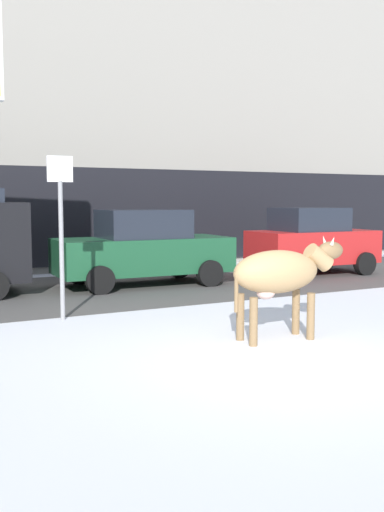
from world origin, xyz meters
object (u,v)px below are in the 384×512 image
object	(u,v)px
cow_tan	(280,273)
car_red_hatchback	(312,241)
car_darkgreen_sedan	(143,248)
street_sign	(61,224)

from	to	relation	value
cow_tan	car_red_hatchback	distance (m)	8.03
car_red_hatchback	cow_tan	bearing A→B (deg)	-132.51
cow_tan	car_red_hatchback	size ratio (longest dim) A/B	0.54
car_darkgreen_sedan	car_red_hatchback	bearing A→B (deg)	-2.03
cow_tan	car_red_hatchback	world-z (taller)	car_red_hatchback
car_darkgreen_sedan	car_red_hatchback	size ratio (longest dim) A/B	1.20
street_sign	car_red_hatchback	bearing A→B (deg)	20.62
cow_tan	car_darkgreen_sedan	size ratio (longest dim) A/B	0.45
car_darkgreen_sedan	street_sign	bearing A→B (deg)	-132.23
car_red_hatchback	street_sign	world-z (taller)	street_sign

